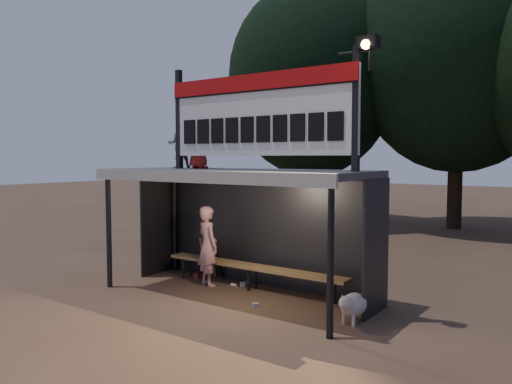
# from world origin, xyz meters

# --- Properties ---
(ground) EXTENTS (80.00, 80.00, 0.00)m
(ground) POSITION_xyz_m (0.00, 0.00, 0.00)
(ground) COLOR #4E3627
(ground) RESTS_ON ground
(player) EXTENTS (0.68, 0.57, 1.59)m
(player) POSITION_xyz_m (-0.90, 0.30, 0.79)
(player) COLOR white
(player) RESTS_ON ground
(child_a) EXTENTS (0.59, 0.59, 0.97)m
(child_a) POSITION_xyz_m (-1.52, 0.18, 2.80)
(child_a) COLOR slate
(child_a) RESTS_ON dugout_shelter
(child_b) EXTENTS (0.53, 0.37, 1.03)m
(child_b) POSITION_xyz_m (-1.00, 0.18, 2.84)
(child_b) COLOR #AF251A
(child_b) RESTS_ON dugout_shelter
(dugout_shelter) EXTENTS (5.10, 2.08, 2.32)m
(dugout_shelter) POSITION_xyz_m (0.00, 0.24, 1.85)
(dugout_shelter) COLOR #404042
(dugout_shelter) RESTS_ON ground
(scoreboard_assembly) EXTENTS (4.10, 0.27, 1.99)m
(scoreboard_assembly) POSITION_xyz_m (0.56, -0.01, 3.32)
(scoreboard_assembly) COLOR black
(scoreboard_assembly) RESTS_ON dugout_shelter
(bench) EXTENTS (4.00, 0.35, 0.48)m
(bench) POSITION_xyz_m (0.00, 0.55, 0.43)
(bench) COLOR #997948
(bench) RESTS_ON ground
(tree_left) EXTENTS (6.46, 6.46, 9.27)m
(tree_left) POSITION_xyz_m (-4.00, 10.00, 5.51)
(tree_left) COLOR black
(tree_left) RESTS_ON ground
(tree_mid) EXTENTS (7.22, 7.22, 10.36)m
(tree_mid) POSITION_xyz_m (1.00, 11.50, 6.17)
(tree_mid) COLOR black
(tree_mid) RESTS_ON ground
(dog) EXTENTS (0.36, 0.81, 0.49)m
(dog) POSITION_xyz_m (2.38, -0.10, 0.28)
(dog) COLOR beige
(dog) RESTS_ON ground
(bats) EXTENTS (0.47, 0.32, 0.84)m
(bats) POSITION_xyz_m (-1.26, 0.82, 0.43)
(bats) COLOR #A57F4D
(bats) RESTS_ON ground
(litter) EXTENTS (2.51, 1.31, 0.08)m
(litter) POSITION_xyz_m (-0.58, 0.52, 0.04)
(litter) COLOR #A3271C
(litter) RESTS_ON ground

